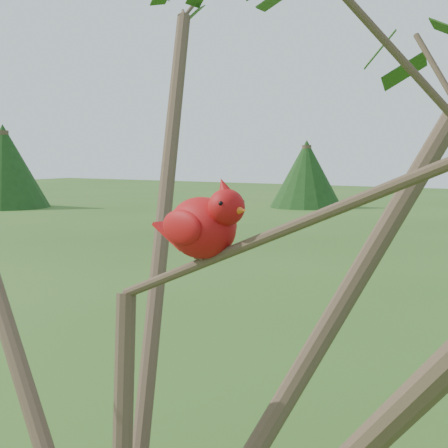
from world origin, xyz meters
name	(u,v)px	position (x,y,z in m)	size (l,w,h in m)	color
crabapple_tree	(109,202)	(0.03, -0.02, 2.12)	(2.35, 2.05, 2.95)	#3E2F21
cardinal	(205,225)	(0.13, 0.08, 2.08)	(0.20, 0.12, 0.14)	#B10F11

